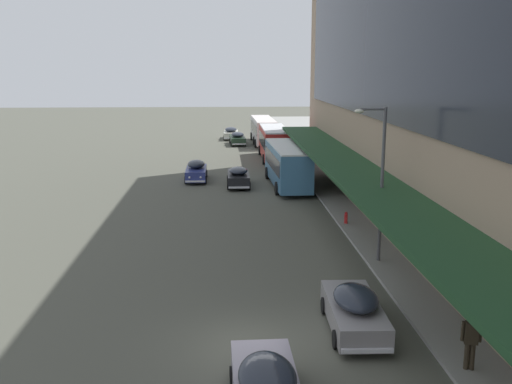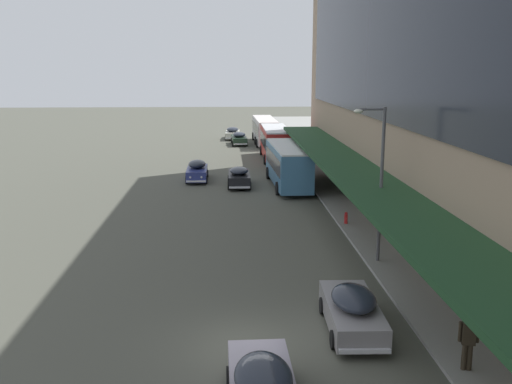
{
  "view_description": "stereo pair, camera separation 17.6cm",
  "coord_description": "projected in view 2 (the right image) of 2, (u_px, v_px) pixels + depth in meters",
  "views": [
    {
      "loc": [
        -0.77,
        -17.71,
        9.2
      ],
      "look_at": [
        1.13,
        15.51,
        1.92
      ],
      "focal_mm": 40.0,
      "sensor_mm": 36.0,
      "label": 1
    },
    {
      "loc": [
        -0.59,
        -17.72,
        9.2
      ],
      "look_at": [
        1.13,
        15.51,
        1.92
      ],
      "focal_mm": 40.0,
      "sensor_mm": 36.0,
      "label": 2
    }
  ],
  "objects": [
    {
      "name": "sedan_trailing_mid",
      "position": [
        352.0,
        309.0,
        20.22
      ],
      "size": [
        2.01,
        4.73,
        1.64
      ],
      "color": "gray",
      "rests_on": "ground"
    },
    {
      "name": "sedan_oncoming_front",
      "position": [
        239.0,
        177.0,
        44.92
      ],
      "size": [
        1.81,
        4.49,
        1.57
      ],
      "color": "black",
      "rests_on": "ground"
    },
    {
      "name": "transit_bus_kerbside_front",
      "position": [
        265.0,
        129.0,
        69.93
      ],
      "size": [
        2.82,
        11.05,
        3.11
      ],
      "color": "beige",
      "rests_on": "ground"
    },
    {
      "name": "transit_bus_kerbside_rear",
      "position": [
        276.0,
        141.0,
        57.86
      ],
      "size": [
        2.78,
        9.75,
        3.24
      ],
      "color": "#B22621",
      "rests_on": "ground"
    },
    {
      "name": "sedan_trailing_near",
      "position": [
        197.0,
        171.0,
        47.35
      ],
      "size": [
        1.79,
        4.57,
        1.69
      ],
      "color": "navy",
      "rests_on": "ground"
    },
    {
      "name": "transit_bus_kerbside_far",
      "position": [
        288.0,
        163.0,
        44.67
      ],
      "size": [
        2.93,
        9.92,
        3.25
      ],
      "color": "teal",
      "rests_on": "ground"
    },
    {
      "name": "pedestrian_at_kerb",
      "position": [
        468.0,
        338.0,
        17.25
      ],
      "size": [
        0.61,
        0.33,
        1.86
      ],
      "color": "#31291D",
      "rests_on": "sidewalk_kerb"
    },
    {
      "name": "street_lamp",
      "position": [
        378.0,
        174.0,
        26.43
      ],
      "size": [
        1.5,
        0.28,
        7.3
      ],
      "color": "#4C4C51",
      "rests_on": "sidewalk_kerb"
    },
    {
      "name": "fire_hydrant",
      "position": [
        346.0,
        218.0,
        33.76
      ],
      "size": [
        0.2,
        0.4,
        0.7
      ],
      "color": "red",
      "rests_on": "sidewalk_kerb"
    },
    {
      "name": "sedan_oncoming_rear",
      "position": [
        239.0,
        138.0,
        69.32
      ],
      "size": [
        2.0,
        4.75,
        1.56
      ],
      "color": "#213625",
      "rests_on": "ground"
    },
    {
      "name": "sedan_lead_mid",
      "position": [
        233.0,
        133.0,
        74.87
      ],
      "size": [
        2.04,
        4.86,
        1.58
      ],
      "color": "beige",
      "rests_on": "ground"
    },
    {
      "name": "ground",
      "position": [
        246.0,
        345.0,
        19.28
      ],
      "size": [
        240.0,
        240.0,
        0.0
      ],
      "primitive_type": "plane",
      "color": "#4B4C41"
    }
  ]
}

